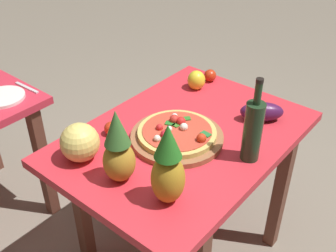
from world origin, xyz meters
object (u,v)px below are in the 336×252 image
pizza_board (177,137)px  pineapple_right (168,168)px  pineapple_left (118,150)px  tomato_near_board (210,75)px  melon (80,142)px  dinner_plate (3,97)px  knife_utensil (27,88)px  pizza (177,132)px  wine_bottle (253,130)px  tomato_beside_pepper (111,128)px  eggplant (262,112)px  display_table (184,153)px  bell_pepper (196,80)px

pizza_board → pineapple_right: pineapple_right is taller
pineapple_left → tomato_near_board: (0.88, 0.19, -0.10)m
pineapple_left → melon: (-0.01, 0.21, -0.06)m
pineapple_right → dinner_plate: size_ratio=1.49×
pizza_board → knife_utensil: bearing=99.3°
tomato_near_board → pizza: bearing=-159.6°
wine_bottle → tomato_beside_pepper: wine_bottle is taller
dinner_plate → eggplant: bearing=-59.2°
display_table → melon: 0.49m
pineapple_left → pineapple_right: 0.22m
dinner_plate → knife_utensil: bearing=0.0°
display_table → pineapple_right: 0.48m
pineapple_right → knife_utensil: bearing=81.8°
pizza_board → tomato_beside_pepper: tomato_beside_pepper is taller
pineapple_left → tomato_near_board: size_ratio=4.61×
pizza_board → wine_bottle: (0.09, -0.31, 0.13)m
display_table → bell_pepper: size_ratio=11.01×
eggplant → tomato_near_board: size_ratio=3.00×
pineapple_left → bell_pepper: (0.76, 0.20, -0.09)m
pineapple_left → bell_pepper: size_ratio=2.98×
wine_bottle → eggplant: size_ratio=1.82×
pizza → pineapple_right: pineapple_right is taller
pineapple_right → tomato_beside_pepper: size_ratio=5.39×
tomato_beside_pepper → dinner_plate: bearing=101.6°
bell_pepper → knife_utensil: size_ratio=0.57×
pizza → melon: size_ratio=2.14×
pizza_board → dinner_plate: (-0.29, 0.90, -0.00)m
knife_utensil → display_table: bearing=-80.0°
display_table → pineapple_left: size_ratio=3.69×
pineapple_left → wine_bottle: bearing=-36.5°
melon → bell_pepper: (0.78, -0.01, -0.03)m
melon → eggplant: 0.84m
pizza_board → pizza: size_ratio=1.18×
knife_utensil → wine_bottle: bearing=-81.3°
pineapple_left → dinner_plate: bearing=86.9°
wine_bottle → tomato_near_board: (0.45, 0.51, -0.11)m
melon → knife_utensil: size_ratio=0.89×
display_table → tomato_near_board: tomato_near_board is taller
wine_bottle → eggplant: bearing=20.0°
display_table → dinner_plate: size_ratio=5.16×
pineapple_right → tomato_near_board: size_ratio=4.91×
pineapple_right → tomato_near_board: bearing=25.6°
eggplant → knife_utensil: eggplant is taller
knife_utensil → pizza: bearing=-83.1°
tomato_near_board → dinner_plate: 1.09m
display_table → pizza_board: bearing=179.3°
bell_pepper → tomato_beside_pepper: (-0.58, 0.04, -0.02)m
pineapple_left → dinner_plate: size_ratio=1.40×
bell_pepper → tomato_near_board: bell_pepper is taller
pineapple_left → tomato_beside_pepper: bearing=53.0°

